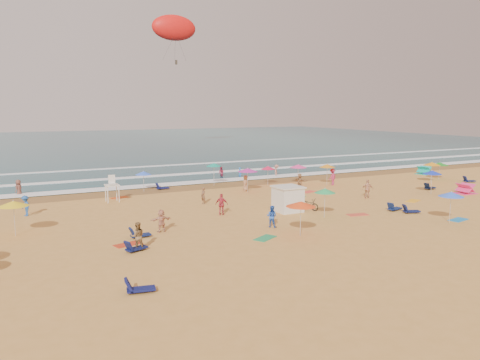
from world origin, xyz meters
name	(u,v)px	position (x,y,z in m)	size (l,w,h in m)	color
ground	(244,209)	(0.00, 0.00, 0.00)	(220.00, 220.00, 0.00)	gold
ocean	(87,144)	(0.00, 84.00, 0.00)	(220.00, 140.00, 0.18)	#0C4756
wet_sand	(191,187)	(0.00, 12.50, 0.01)	(220.00, 220.00, 0.00)	olive
surf_foam	(166,176)	(0.00, 21.32, 0.10)	(200.00, 18.70, 0.05)	white
cabana	(288,200)	(2.85, -2.43, 1.00)	(2.00, 2.00, 2.00)	silver
cabana_roof	(288,187)	(2.85, -2.43, 2.06)	(2.20, 2.20, 0.12)	silver
bicycle	(309,204)	(4.75, -2.73, 0.49)	(0.65, 1.87, 0.98)	black
lifeguard_stand	(112,191)	(-9.32, 8.16, 1.05)	(1.20, 1.20, 2.10)	white
beach_umbrellas	(264,181)	(2.52, 0.99, 2.13)	(58.61, 25.34, 0.79)	#C42B9C
loungers	(313,209)	(4.70, -3.35, 0.17)	(44.02, 27.30, 0.34)	#0E1649
towels	(265,210)	(1.38, -1.29, 0.01)	(37.82, 22.02, 0.03)	red
popup_tents	(442,177)	(27.12, 2.66, 0.60)	(9.82, 13.91, 1.20)	#F43682
beachgoers	(209,193)	(-1.23, 4.60, 0.79)	(42.27, 26.39, 2.11)	tan
parasail	(174,28)	(14.88, 60.72, 24.94)	(9.42, 3.30, 10.04)	red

